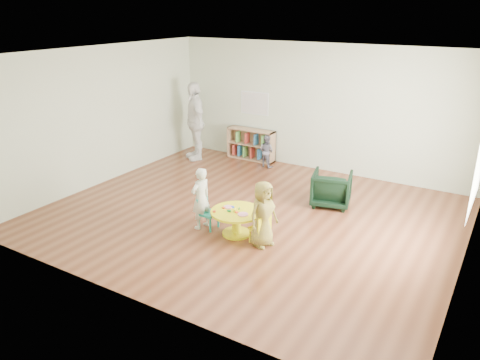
{
  "coord_description": "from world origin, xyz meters",
  "views": [
    {
      "loc": [
        3.81,
        -6.63,
        3.52
      ],
      "look_at": [
        -0.02,
        -0.3,
        0.76
      ],
      "focal_mm": 35.0,
      "sensor_mm": 36.0,
      "label": 1
    }
  ],
  "objects_px": {
    "kid_chair_left": "(207,212)",
    "child_left": "(201,198)",
    "child_right": "(263,214)",
    "armchair": "(331,189)",
    "adult_caretaker": "(195,121)",
    "toddler": "(266,151)",
    "bookshelf": "(251,144)",
    "activity_table": "(236,218)",
    "kid_chair_right": "(261,228)"
  },
  "relations": [
    {
      "from": "child_right",
      "to": "toddler",
      "type": "distance_m",
      "value": 3.82
    },
    {
      "from": "activity_table",
      "to": "kid_chair_right",
      "type": "xyz_separation_m",
      "value": [
        0.5,
        -0.08,
        -0.02
      ]
    },
    {
      "from": "adult_caretaker",
      "to": "bookshelf",
      "type": "bearing_deg",
      "value": 68.46
    },
    {
      "from": "bookshelf",
      "to": "adult_caretaker",
      "type": "xyz_separation_m",
      "value": [
        -1.17,
        -0.67,
        0.57
      ]
    },
    {
      "from": "toddler",
      "to": "kid_chair_right",
      "type": "bearing_deg",
      "value": 127.02
    },
    {
      "from": "bookshelf",
      "to": "adult_caretaker",
      "type": "bearing_deg",
      "value": -150.15
    },
    {
      "from": "child_left",
      "to": "adult_caretaker",
      "type": "relative_size",
      "value": 0.57
    },
    {
      "from": "bookshelf",
      "to": "adult_caretaker",
      "type": "distance_m",
      "value": 1.47
    },
    {
      "from": "child_right",
      "to": "kid_chair_right",
      "type": "bearing_deg",
      "value": 89.5
    },
    {
      "from": "kid_chair_left",
      "to": "child_right",
      "type": "relative_size",
      "value": 0.51
    },
    {
      "from": "child_right",
      "to": "bookshelf",
      "type": "bearing_deg",
      "value": 51.78
    },
    {
      "from": "armchair",
      "to": "child_left",
      "type": "relative_size",
      "value": 0.67
    },
    {
      "from": "kid_chair_right",
      "to": "child_right",
      "type": "relative_size",
      "value": 0.47
    },
    {
      "from": "kid_chair_right",
      "to": "child_left",
      "type": "relative_size",
      "value": 0.47
    },
    {
      "from": "bookshelf",
      "to": "activity_table",
      "type": "bearing_deg",
      "value": -63.48
    },
    {
      "from": "child_left",
      "to": "child_right",
      "type": "xyz_separation_m",
      "value": [
        1.18,
        -0.01,
        -0.0
      ]
    },
    {
      "from": "armchair",
      "to": "child_left",
      "type": "distance_m",
      "value": 2.55
    },
    {
      "from": "armchair",
      "to": "adult_caretaker",
      "type": "height_order",
      "value": "adult_caretaker"
    },
    {
      "from": "child_right",
      "to": "adult_caretaker",
      "type": "bearing_deg",
      "value": 68.62
    },
    {
      "from": "activity_table",
      "to": "armchair",
      "type": "height_order",
      "value": "armchair"
    },
    {
      "from": "child_left",
      "to": "toddler",
      "type": "distance_m",
      "value": 3.43
    },
    {
      "from": "activity_table",
      "to": "adult_caretaker",
      "type": "relative_size",
      "value": 0.45
    },
    {
      "from": "kid_chair_left",
      "to": "bookshelf",
      "type": "bearing_deg",
      "value": -160.02
    },
    {
      "from": "kid_chair_right",
      "to": "bookshelf",
      "type": "distance_m",
      "value": 4.38
    },
    {
      "from": "kid_chair_left",
      "to": "kid_chair_right",
      "type": "xyz_separation_m",
      "value": [
        1.06,
        -0.04,
        -0.02
      ]
    },
    {
      "from": "armchair",
      "to": "child_left",
      "type": "bearing_deg",
      "value": 39.76
    },
    {
      "from": "activity_table",
      "to": "toddler",
      "type": "xyz_separation_m",
      "value": [
        -1.21,
        3.3,
        0.09
      ]
    },
    {
      "from": "child_left",
      "to": "child_right",
      "type": "distance_m",
      "value": 1.18
    },
    {
      "from": "child_right",
      "to": "toddler",
      "type": "height_order",
      "value": "child_right"
    },
    {
      "from": "activity_table",
      "to": "kid_chair_left",
      "type": "relative_size",
      "value": 1.56
    },
    {
      "from": "kid_chair_left",
      "to": "child_left",
      "type": "relative_size",
      "value": 0.51
    },
    {
      "from": "activity_table",
      "to": "kid_chair_left",
      "type": "distance_m",
      "value": 0.56
    },
    {
      "from": "kid_chair_right",
      "to": "bookshelf",
      "type": "bearing_deg",
      "value": 52.94
    },
    {
      "from": "adult_caretaker",
      "to": "kid_chair_right",
      "type": "bearing_deg",
      "value": -2.45
    },
    {
      "from": "activity_table",
      "to": "armchair",
      "type": "xyz_separation_m",
      "value": [
        0.88,
        1.96,
        0.03
      ]
    },
    {
      "from": "kid_chair_left",
      "to": "child_left",
      "type": "bearing_deg",
      "value": -61.15
    },
    {
      "from": "activity_table",
      "to": "kid_chair_right",
      "type": "relative_size",
      "value": 1.68
    },
    {
      "from": "activity_table",
      "to": "bookshelf",
      "type": "distance_m",
      "value": 4.06
    },
    {
      "from": "armchair",
      "to": "child_right",
      "type": "height_order",
      "value": "child_right"
    },
    {
      "from": "armchair",
      "to": "adult_caretaker",
      "type": "relative_size",
      "value": 0.38
    },
    {
      "from": "kid_chair_right",
      "to": "child_right",
      "type": "xyz_separation_m",
      "value": [
        0.04,
        -0.01,
        0.26
      ]
    },
    {
      "from": "bookshelf",
      "to": "toddler",
      "type": "bearing_deg",
      "value": -29.1
    },
    {
      "from": "activity_table",
      "to": "toddler",
      "type": "relative_size",
      "value": 1.11
    },
    {
      "from": "armchair",
      "to": "bookshelf",
      "type": "bearing_deg",
      "value": -45.42
    },
    {
      "from": "child_left",
      "to": "bookshelf",
      "type": "bearing_deg",
      "value": -149.61
    },
    {
      "from": "toddler",
      "to": "bookshelf",
      "type": "bearing_deg",
      "value": -19.02
    },
    {
      "from": "kid_chair_right",
      "to": "armchair",
      "type": "distance_m",
      "value": 2.07
    },
    {
      "from": "activity_table",
      "to": "child_right",
      "type": "height_order",
      "value": "child_right"
    },
    {
      "from": "kid_chair_left",
      "to": "kid_chair_right",
      "type": "bearing_deg",
      "value": 89.04
    },
    {
      "from": "armchair",
      "to": "child_right",
      "type": "xyz_separation_m",
      "value": [
        -0.34,
        -2.05,
        0.2
      ]
    }
  ]
}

